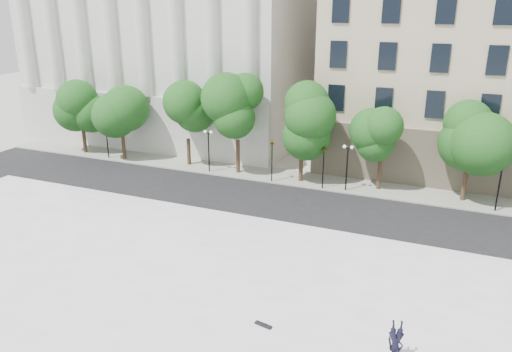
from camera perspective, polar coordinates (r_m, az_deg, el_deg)
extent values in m
plane|color=beige|center=(25.68, -16.06, -16.62)|extent=(160.00, 160.00, 0.00)
cube|color=white|center=(27.50, -12.18, -13.09)|extent=(44.00, 22.00, 0.45)
cube|color=black|center=(39.39, 0.15, -2.77)|extent=(60.00, 8.00, 0.02)
cube|color=#9B988F|center=(44.63, 3.09, -0.06)|extent=(60.00, 4.00, 0.12)
cube|color=silver|center=(62.97, -7.19, 16.96)|extent=(30.00, 26.00, 25.00)
cylinder|color=black|center=(42.72, 1.83, 1.47)|extent=(0.10, 0.10, 3.50)
imported|color=black|center=(42.14, 1.86, 4.14)|extent=(0.79, 1.58, 0.63)
cylinder|color=black|center=(41.42, 7.68, 0.73)|extent=(0.10, 0.10, 3.50)
imported|color=black|center=(40.82, 7.81, 3.53)|extent=(0.70, 1.77, 0.70)
cube|color=black|center=(24.28, 0.84, -16.65)|extent=(0.89, 0.39, 0.09)
cylinder|color=#382619|center=(54.37, -19.01, 3.82)|extent=(0.36, 0.36, 2.66)
sphere|color=#154012|center=(53.60, -19.42, 7.53)|extent=(3.98, 3.98, 3.98)
cylinder|color=#382619|center=(50.95, -14.88, 3.26)|extent=(0.36, 0.36, 2.68)
sphere|color=#154012|center=(50.12, -15.23, 7.27)|extent=(3.84, 3.84, 3.84)
cylinder|color=#382619|center=(47.94, -7.69, 2.71)|extent=(0.36, 0.36, 2.60)
sphere|color=#154012|center=(47.07, -7.88, 6.84)|extent=(3.78, 3.78, 3.78)
cylinder|color=#382619|center=(45.17, -2.07, 2.21)|extent=(0.36, 0.36, 3.15)
sphere|color=#154012|center=(44.12, -2.14, 7.53)|extent=(3.78, 3.78, 3.78)
cylinder|color=#382619|center=(43.15, 5.15, 1.18)|extent=(0.36, 0.36, 2.93)
sphere|color=#154012|center=(42.10, 5.31, 6.33)|extent=(3.61, 3.61, 3.61)
cylinder|color=#382619|center=(42.37, 13.91, 0.14)|extent=(0.36, 0.36, 2.65)
sphere|color=#154012|center=(41.38, 14.30, 4.87)|extent=(3.75, 3.75, 3.75)
cylinder|color=#382619|center=(42.01, 22.70, -0.93)|extent=(0.36, 0.36, 2.72)
sphere|color=#154012|center=(40.99, 23.35, 3.91)|extent=(4.28, 4.28, 4.28)
cylinder|color=black|center=(51.50, -16.68, 4.13)|extent=(0.12, 0.12, 4.18)
cube|color=black|center=(51.03, -16.90, 6.40)|extent=(0.60, 0.06, 0.06)
sphere|color=white|center=(51.20, -17.17, 6.52)|extent=(0.28, 0.28, 0.28)
sphere|color=white|center=(50.82, -16.65, 6.49)|extent=(0.28, 0.28, 0.28)
cylinder|color=black|center=(45.42, -5.41, 2.62)|extent=(0.12, 0.12, 3.74)
cube|color=black|center=(44.93, -5.49, 4.91)|extent=(0.60, 0.06, 0.06)
sphere|color=white|center=(45.04, -5.83, 5.07)|extent=(0.28, 0.28, 0.28)
sphere|color=white|center=(44.77, -5.15, 5.00)|extent=(0.28, 0.28, 0.28)
cylinder|color=black|center=(41.26, 10.33, 0.67)|extent=(0.12, 0.12, 3.71)
cube|color=black|center=(40.72, 10.48, 3.15)|extent=(0.60, 0.06, 0.06)
sphere|color=white|center=(40.75, 10.08, 3.33)|extent=(0.28, 0.28, 0.28)
sphere|color=white|center=(40.64, 10.90, 3.23)|extent=(0.28, 0.28, 0.28)
cylinder|color=black|center=(40.62, 25.99, -1.29)|extent=(0.12, 0.12, 3.76)
cube|color=black|center=(40.06, 26.37, 1.24)|extent=(0.60, 0.06, 0.06)
sphere|color=white|center=(40.01, 25.97, 1.43)|extent=(0.28, 0.28, 0.28)
sphere|color=white|center=(40.06, 26.82, 1.32)|extent=(0.28, 0.28, 0.28)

